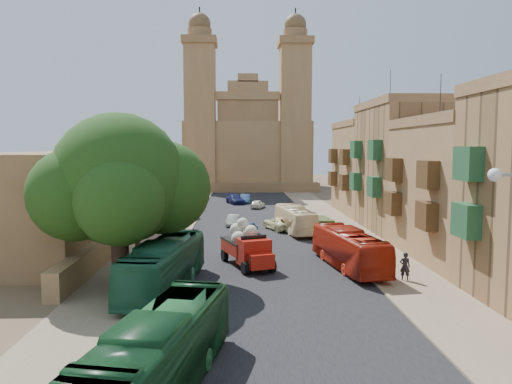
{
  "coord_description": "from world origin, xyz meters",
  "views": [
    {
      "loc": [
        -1.88,
        -27.81,
        8.91
      ],
      "look_at": [
        0.0,
        26.0,
        4.0
      ],
      "focal_mm": 35.0,
      "sensor_mm": 36.0,
      "label": 1
    }
  ],
  "objects": [
    {
      "name": "west_building_mid",
      "position": [
        -18.0,
        44.0,
        5.0
      ],
      "size": [
        10.0,
        22.0,
        10.0
      ],
      "primitive_type": "cube",
      "color": "olive",
      "rests_on": "ground"
    },
    {
      "name": "car_cream",
      "position": [
        2.48,
        25.09,
        0.69
      ],
      "size": [
        3.8,
        5.42,
        1.37
      ],
      "primitive_type": "imported",
      "rotation": [
        0.0,
        0.0,
        3.48
      ],
      "color": "#FFF8B3",
      "rests_on": "ground"
    },
    {
      "name": "west_wall",
      "position": [
        -12.5,
        20.0,
        0.9
      ],
      "size": [
        1.0,
        40.0,
        1.8
      ],
      "primitive_type": "cube",
      "color": "olive",
      "rests_on": "ground"
    },
    {
      "name": "road_surface",
      "position": [
        0.0,
        30.0,
        0.01
      ],
      "size": [
        14.0,
        140.0,
        0.01
      ],
      "primitive_type": "cube",
      "color": "black",
      "rests_on": "ground"
    },
    {
      "name": "townhouse_b",
      "position": [
        15.95,
        11.0,
        5.66
      ],
      "size": [
        9.0,
        14.0,
        14.9
      ],
      "color": "olive",
      "rests_on": "ground"
    },
    {
      "name": "car_dkblue",
      "position": [
        -2.44,
        49.74,
        0.71
      ],
      "size": [
        3.41,
        5.3,
        1.43
      ],
      "primitive_type": "imported",
      "rotation": [
        0.0,
        0.0,
        0.31
      ],
      "color": "#161D52",
      "rests_on": "ground"
    },
    {
      "name": "pedestrian_c",
      "position": [
        7.5,
        16.87,
        0.99
      ],
      "size": [
        0.78,
        1.25,
        1.98
      ],
      "primitive_type": "imported",
      "rotation": [
        0.0,
        0.0,
        4.44
      ],
      "color": "#2F2F38",
      "rests_on": "ground"
    },
    {
      "name": "car_white_a",
      "position": [
        -2.49,
        28.1,
        0.6
      ],
      "size": [
        1.74,
        3.79,
        1.2
      ],
      "primitive_type": "imported",
      "rotation": [
        0.0,
        0.0,
        -0.13
      ],
      "color": "beige",
      "rests_on": "ground"
    },
    {
      "name": "bus_green_south",
      "position": [
        -4.72,
        -10.41,
        1.5
      ],
      "size": [
        4.76,
        11.04,
        3.0
      ],
      "primitive_type": "imported",
      "rotation": [
        0.0,
        0.0,
        -0.22
      ],
      "color": "#164B24",
      "rests_on": "ground"
    },
    {
      "name": "sidewalk_west",
      "position": [
        -9.5,
        30.0,
        0.01
      ],
      "size": [
        5.0,
        140.0,
        0.01
      ],
      "primitive_type": "cube",
      "color": "#7F6B53",
      "rests_on": "ground"
    },
    {
      "name": "bus_cream_east",
      "position": [
        4.0,
        23.52,
        1.35
      ],
      "size": [
        3.59,
        9.92,
        2.7
      ],
      "primitive_type": "imported",
      "rotation": [
        0.0,
        0.0,
        3.28
      ],
      "color": "#FFE2B1",
      "rests_on": "ground"
    },
    {
      "name": "car_white_b",
      "position": [
        0.87,
        43.86,
        0.61
      ],
      "size": [
        2.53,
        3.85,
        1.22
      ],
      "primitive_type": "imported",
      "rotation": [
        0.0,
        0.0,
        2.81
      ],
      "color": "white",
      "rests_on": "ground"
    },
    {
      "name": "car_blue_b",
      "position": [
        -0.86,
        50.73,
        0.68
      ],
      "size": [
        1.66,
        4.21,
        1.36
      ],
      "primitive_type": "imported",
      "rotation": [
        0.0,
        0.0,
        -0.05
      ],
      "color": "#35649F",
      "rests_on": "ground"
    },
    {
      "name": "west_building_low",
      "position": [
        -18.0,
        18.0,
        4.2
      ],
      "size": [
        10.0,
        28.0,
        8.4
      ],
      "primitive_type": "cube",
      "color": "brown",
      "rests_on": "ground"
    },
    {
      "name": "red_truck",
      "position": [
        -1.27,
        8.75,
        1.55
      ],
      "size": [
        4.13,
        6.39,
        3.53
      ],
      "color": "#A4170C",
      "rests_on": "ground"
    },
    {
      "name": "church",
      "position": [
        -0.0,
        78.61,
        9.52
      ],
      "size": [
        28.0,
        22.5,
        36.3
      ],
      "color": "olive",
      "rests_on": "ground"
    },
    {
      "name": "pedestrian_a",
      "position": [
        9.18,
        4.43,
        0.95
      ],
      "size": [
        0.75,
        0.54,
        1.91
      ],
      "primitive_type": "imported",
      "rotation": [
        0.0,
        0.0,
        3.01
      ],
      "color": "black",
      "rests_on": "ground"
    },
    {
      "name": "street_tree_a",
      "position": [
        -10.0,
        12.0,
        3.01
      ],
      "size": [
        2.93,
        2.93,
        4.5
      ],
      "color": "#36251B",
      "rests_on": "ground"
    },
    {
      "name": "ground",
      "position": [
        0.0,
        0.0,
        0.0
      ],
      "size": [
        260.0,
        260.0,
        0.0
      ],
      "primitive_type": "plane",
      "color": "brown"
    },
    {
      "name": "bus_green_north",
      "position": [
        -6.5,
        2.73,
        1.57
      ],
      "size": [
        4.18,
        11.54,
        3.14
      ],
      "primitive_type": "imported",
      "rotation": [
        0.0,
        0.0,
        -0.14
      ],
      "color": "#1F5F3D",
      "rests_on": "ground"
    },
    {
      "name": "kerb_east",
      "position": [
        7.0,
        30.0,
        0.06
      ],
      "size": [
        0.25,
        140.0,
        0.12
      ],
      "primitive_type": "cube",
      "color": "#7F6B53",
      "rests_on": "ground"
    },
    {
      "name": "ficus_tree",
      "position": [
        -9.4,
        4.01,
        6.55
      ],
      "size": [
        11.08,
        10.19,
        11.08
      ],
      "color": "#36251B",
      "rests_on": "ground"
    },
    {
      "name": "bus_red_east",
      "position": [
        6.19,
        7.9,
        1.43
      ],
      "size": [
        3.93,
        10.5,
        2.86
      ],
      "primitive_type": "imported",
      "rotation": [
        0.0,
        0.0,
        3.29
      ],
      "color": "#AF220F",
      "rests_on": "ground"
    },
    {
      "name": "street_tree_b",
      "position": [
        -10.0,
        24.0,
        3.77
      ],
      "size": [
        3.65,
        3.65,
        5.62
      ],
      "color": "#36251B",
      "rests_on": "ground"
    },
    {
      "name": "sidewalk_east",
      "position": [
        9.5,
        30.0,
        0.01
      ],
      "size": [
        5.0,
        140.0,
        0.01
      ],
      "primitive_type": "cube",
      "color": "#7F6B53",
      "rests_on": "ground"
    },
    {
      "name": "kerb_west",
      "position": [
        -7.0,
        30.0,
        0.06
      ],
      "size": [
        0.25,
        140.0,
        0.12
      ],
      "primitive_type": "cube",
      "color": "#7F6B53",
      "rests_on": "ground"
    },
    {
      "name": "townhouse_c",
      "position": [
        15.95,
        25.0,
        6.91
      ],
      "size": [
        9.0,
        14.0,
        17.4
      ],
      "color": "olive",
      "rests_on": "ground"
    },
    {
      "name": "townhouse_d",
      "position": [
        15.95,
        39.0,
        6.16
      ],
      "size": [
        9.0,
        14.0,
        15.9
      ],
      "color": "olive",
      "rests_on": "ground"
    },
    {
      "name": "car_blue_a",
      "position": [
        -1.11,
        21.44,
        0.69
      ],
      "size": [
        2.72,
        4.37,
        1.39
      ],
      "primitive_type": "imported",
      "rotation": [
        0.0,
        0.0,
        -0.28
      ],
      "color": "teal",
      "rests_on": "ground"
    },
    {
      "name": "street_tree_c",
      "position": [
        -10.0,
        36.0,
        3.39
      ],
      "size": [
        3.29,
        3.29,
        5.06
      ],
      "color": "#36251B",
      "rests_on": "ground"
    },
    {
      "name": "olive_pickup",
      "position": [
        6.46,
        22.22,
        0.81
      ],
      "size": [
        2.24,
        4.21,
        1.66
      ],
      "color": "#3B4E1D",
      "rests_on": "ground"
    },
    {
      "name": "street_tree_d",
      "position": [
        -10.0,
        48.0,
        2.88
      ],
      "size": [
        2.81,
        2.81,
        4.32
      ],
      "color": "#36251B",
      "rests_on": "ground"
    }
  ]
}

